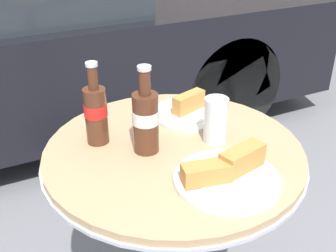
{
  "coord_description": "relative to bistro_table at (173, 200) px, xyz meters",
  "views": [
    {
      "loc": [
        -0.44,
        -0.86,
        1.35
      ],
      "look_at": [
        0.0,
        0.04,
        0.8
      ],
      "focal_mm": 45.0,
      "sensor_mm": 36.0,
      "label": 1
    }
  ],
  "objects": [
    {
      "name": "lunch_plate_far",
      "position": [
        0.13,
        0.15,
        0.19
      ],
      "size": [
        0.23,
        0.23,
        0.07
      ],
      "color": "silver",
      "rests_on": "bistro_table"
    },
    {
      "name": "cola_bottle_left",
      "position": [
        -0.17,
        0.12,
        0.27
      ],
      "size": [
        0.06,
        0.06,
        0.23
      ],
      "color": "#4C2819",
      "rests_on": "bistro_table"
    },
    {
      "name": "drinking_glass",
      "position": [
        0.12,
        -0.02,
        0.24
      ],
      "size": [
        0.07,
        0.07,
        0.13
      ],
      "color": "#C68923",
      "rests_on": "bistro_table"
    },
    {
      "name": "lunch_plate_near",
      "position": [
        0.05,
        -0.19,
        0.2
      ],
      "size": [
        0.26,
        0.26,
        0.07
      ],
      "color": "silver",
      "rests_on": "bistro_table"
    },
    {
      "name": "cola_bottle_right",
      "position": [
        -0.07,
        0.02,
        0.27
      ],
      "size": [
        0.07,
        0.07,
        0.24
      ],
      "color": "#4C2819",
      "rests_on": "bistro_table"
    },
    {
      "name": "bistro_table",
      "position": [
        0.0,
        0.0,
        0.0
      ],
      "size": [
        0.71,
        0.71,
        0.75
      ],
      "color": "#B7B7BC",
      "rests_on": "ground_plane"
    }
  ]
}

